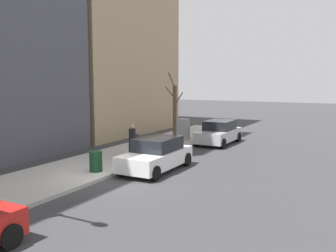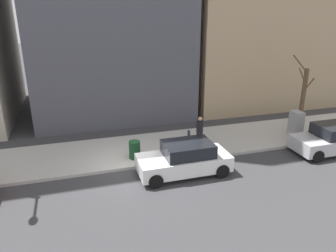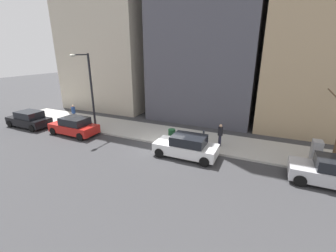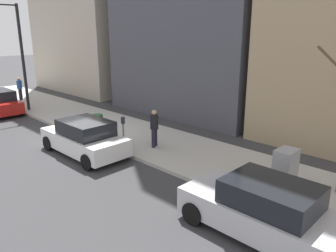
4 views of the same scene
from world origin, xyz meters
name	(u,v)px [view 2 (image 2 of 4)]	position (x,y,z in m)	size (l,w,h in m)	color
ground_plane	(135,169)	(0.00, 0.00, 0.00)	(120.00, 120.00, 0.00)	#38383A
sidewalk	(127,151)	(2.00, 0.00, 0.07)	(4.00, 36.00, 0.15)	#B2AFA8
parked_car_silver	(333,139)	(-1.02, -10.42, 0.74)	(1.92, 4.20, 1.52)	#B7B7BC
parked_car_white	(185,159)	(-1.05, -2.14, 0.74)	(1.94, 4.21, 1.52)	white
parking_meter	(189,140)	(0.45, -2.87, 0.98)	(0.14, 0.10, 1.35)	slate
utility_box	(296,123)	(1.30, -9.86, 0.85)	(0.83, 0.61, 1.43)	#A8A399
bare_tree	(303,96)	(2.60, -11.14, 2.08)	(1.41, 1.40, 4.51)	brown
trash_bin	(135,150)	(0.90, -0.20, 0.60)	(0.56, 0.56, 0.90)	#14381E
pedestrian_near_meter	(200,130)	(1.39, -3.84, 1.09)	(0.38, 0.36, 1.66)	#1E1E2D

